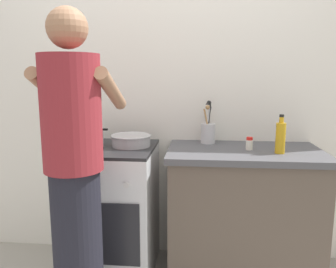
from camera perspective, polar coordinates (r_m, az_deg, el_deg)
The scene contains 9 objects.
back_wall at distance 2.53m, azimuth 4.23°, elevation 7.01°, with size 3.20×0.10×2.50m.
countertop at distance 2.38m, azimuth 12.46°, elevation -13.16°, with size 1.00×0.60×0.90m.
stove_range at distance 2.44m, azimuth -9.56°, elevation -12.57°, with size 0.60×0.62×0.90m.
pot at distance 2.33m, azimuth -13.26°, elevation -0.58°, with size 0.26×0.20×0.13m.
mixing_bowl at distance 2.31m, azimuth -6.27°, elevation -0.97°, with size 0.28×0.28×0.08m.
utensil_crock at distance 2.40m, azimuth 6.79°, elevation 0.60°, with size 0.10×0.10×0.30m.
spice_bottle at distance 2.24m, azimuth 13.61°, elevation -1.61°, with size 0.04×0.04×0.08m.
oil_bottle at distance 2.18m, azimuth 18.51°, elevation -0.51°, with size 0.06×0.06×0.24m.
person at distance 1.81m, azimuth -15.49°, elevation -7.02°, with size 0.41×0.50×1.70m.
Camera 1 is at (0.25, -2.03, 1.38)m, focal length 36.00 mm.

